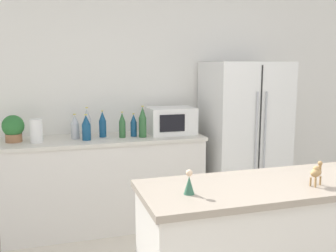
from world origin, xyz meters
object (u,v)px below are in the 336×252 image
at_px(microwave, 171,121).
at_px(wise_man_figurine_blue, 189,184).
at_px(back_bottle_3, 143,122).
at_px(back_bottle_5, 87,123).
at_px(paper_towel_roll, 36,131).
at_px(refrigerator, 243,139).
at_px(back_bottle_0, 134,125).
at_px(potted_plant, 13,128).
at_px(back_bottle_4, 75,127).
at_px(back_bottle_2, 103,124).
at_px(back_bottle_1, 122,125).
at_px(camel_figurine, 316,172).
at_px(back_bottle_6, 86,128).

relative_size(microwave, wise_man_figurine_blue, 3.87).
xyz_separation_m(back_bottle_3, back_bottle_5, (-0.53, 0.16, -0.01)).
bearing_deg(back_bottle_5, paper_towel_roll, -164.87).
bearing_deg(refrigerator, back_bottle_0, 178.24).
relative_size(potted_plant, back_bottle_4, 1.03).
distance_m(refrigerator, back_bottle_2, 1.55).
distance_m(back_bottle_1, wise_man_figurine_blue, 2.01).
bearing_deg(back_bottle_2, back_bottle_4, -177.65).
height_order(back_bottle_0, camel_figurine, back_bottle_0).
relative_size(back_bottle_1, wise_man_figurine_blue, 2.10).
height_order(potted_plant, back_bottle_4, potted_plant).
distance_m(paper_towel_roll, back_bottle_5, 0.50).
distance_m(back_bottle_4, wise_man_figurine_blue, 2.12).
bearing_deg(back_bottle_4, back_bottle_2, 2.35).
bearing_deg(back_bottle_6, back_bottle_2, 34.42).
distance_m(back_bottle_4, camel_figurine, 2.42).
height_order(potted_plant, paper_towel_roll, potted_plant).
distance_m(paper_towel_roll, back_bottle_0, 0.94).
xyz_separation_m(potted_plant, back_bottle_2, (0.84, 0.01, -0.01)).
xyz_separation_m(refrigerator, back_bottle_5, (-1.68, 0.12, 0.23)).
xyz_separation_m(back_bottle_0, back_bottle_4, (-0.58, 0.04, 0.01)).
bearing_deg(back_bottle_0, back_bottle_5, 169.35).
xyz_separation_m(back_bottle_4, back_bottle_6, (0.10, -0.11, 0.00)).
relative_size(refrigerator, back_bottle_1, 6.47).
bearing_deg(paper_towel_roll, back_bottle_5, 15.13).
distance_m(refrigerator, back_bottle_4, 1.82).
bearing_deg(camel_figurine, back_bottle_1, 107.83).
relative_size(potted_plant, microwave, 0.53).
distance_m(paper_towel_roll, back_bottle_2, 0.64).
distance_m(refrigerator, microwave, 0.85).
height_order(paper_towel_roll, back_bottle_4, back_bottle_4).
bearing_deg(back_bottle_5, back_bottle_2, -13.19).
xyz_separation_m(refrigerator, back_bottle_2, (-1.53, 0.09, 0.22)).
height_order(back_bottle_2, back_bottle_3, back_bottle_3).
xyz_separation_m(microwave, back_bottle_1, (-0.53, -0.07, -0.02)).
relative_size(back_bottle_2, back_bottle_4, 1.09).
xyz_separation_m(back_bottle_0, back_bottle_2, (-0.31, 0.05, 0.02)).
bearing_deg(back_bottle_4, back_bottle_1, -8.58).
bearing_deg(paper_towel_roll, wise_man_figurine_blue, -68.27).
bearing_deg(microwave, back_bottle_4, -179.74).
height_order(refrigerator, back_bottle_6, refrigerator).
height_order(potted_plant, camel_figurine, potted_plant).
bearing_deg(back_bottle_2, wise_man_figurine_blue, -85.47).
bearing_deg(back_bottle_1, back_bottle_2, 156.65).
relative_size(back_bottle_0, back_bottle_3, 0.75).
distance_m(refrigerator, wise_man_figurine_blue, 2.43).
bearing_deg(paper_towel_roll, microwave, 3.76).
bearing_deg(camel_figurine, paper_towel_roll, 125.75).
height_order(back_bottle_4, back_bottle_5, back_bottle_5).
relative_size(refrigerator, paper_towel_roll, 7.64).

